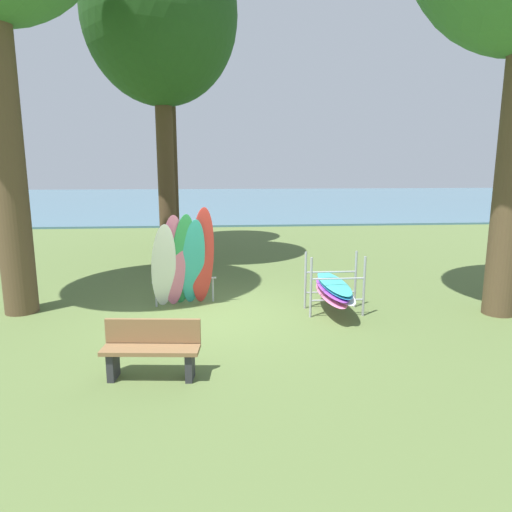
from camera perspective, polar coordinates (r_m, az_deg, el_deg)
ground_plane at (r=9.66m, az=-4.49°, el=-7.34°), size 80.00×80.00×0.00m
lake_water at (r=41.15m, az=-4.71°, el=6.93°), size 80.00×36.00×0.10m
tree_mid_behind at (r=18.45m, az=-10.80°, el=24.26°), size 3.67×3.67×9.48m
tree_far_left_back at (r=15.07m, az=-11.75°, el=26.99°), size 4.42×4.42×9.83m
leaning_board_pile at (r=10.06m, az=-8.93°, el=-0.70°), size 1.47×0.97×2.20m
board_storage_rack at (r=9.85m, az=9.52°, el=-3.92°), size 1.15×2.11×1.25m
park_bench at (r=7.00m, az=-12.76°, el=-10.98°), size 1.43×0.54×0.85m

